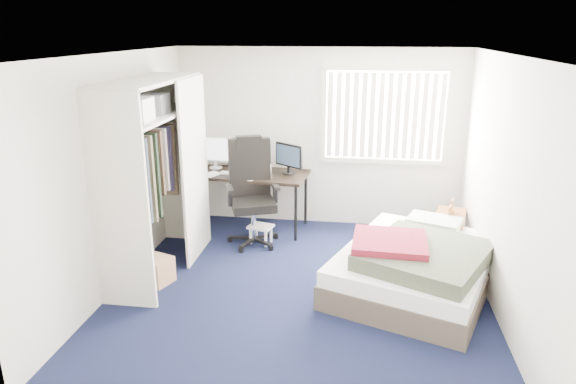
# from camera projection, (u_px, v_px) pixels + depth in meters

# --- Properties ---
(ground) EXTENTS (4.20, 4.20, 0.00)m
(ground) POSITION_uv_depth(u_px,v_px,m) (300.00, 289.00, 5.65)
(ground) COLOR black
(ground) RESTS_ON ground
(room_shell) EXTENTS (4.20, 4.20, 4.20)m
(room_shell) POSITION_uv_depth(u_px,v_px,m) (301.00, 155.00, 5.19)
(room_shell) COLOR silver
(room_shell) RESTS_ON ground
(window_assembly) EXTENTS (1.72, 0.09, 1.32)m
(window_assembly) POSITION_uv_depth(u_px,v_px,m) (385.00, 116.00, 6.96)
(window_assembly) COLOR white
(window_assembly) RESTS_ON ground
(closet) EXTENTS (0.64, 1.84, 2.22)m
(closet) POSITION_uv_depth(u_px,v_px,m) (155.00, 158.00, 5.72)
(closet) COLOR beige
(closet) RESTS_ON ground
(desk) EXTENTS (1.71, 0.92, 1.27)m
(desk) POSITION_uv_depth(u_px,v_px,m) (249.00, 171.00, 7.18)
(desk) COLOR black
(desk) RESTS_ON ground
(office_chair) EXTENTS (0.85, 0.85, 1.40)m
(office_chair) POSITION_uv_depth(u_px,v_px,m) (252.00, 203.00, 6.77)
(office_chair) COLOR black
(office_chair) RESTS_ON ground
(footstool) EXTENTS (0.36, 0.31, 0.25)m
(footstool) POSITION_uv_depth(u_px,v_px,m) (261.00, 229.00, 6.80)
(footstool) COLOR white
(footstool) RESTS_ON ground
(nightstand) EXTENTS (0.52, 0.78, 0.67)m
(nightstand) POSITION_uv_depth(u_px,v_px,m) (450.00, 220.00, 6.46)
(nightstand) COLOR brown
(nightstand) RESTS_ON ground
(bed) EXTENTS (2.11, 2.40, 0.66)m
(bed) POSITION_uv_depth(u_px,v_px,m) (416.00, 265.00, 5.58)
(bed) COLOR #42382F
(bed) RESTS_ON ground
(pine_box) EXTENTS (0.47, 0.41, 0.30)m
(pine_box) POSITION_uv_depth(u_px,v_px,m) (154.00, 270.00, 5.77)
(pine_box) COLOR #AC7856
(pine_box) RESTS_ON ground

